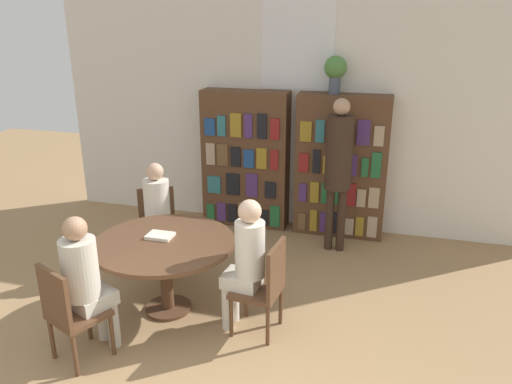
{
  "coord_description": "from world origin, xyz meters",
  "views": [
    {
      "loc": [
        1.18,
        -2.24,
        2.68
      ],
      "look_at": [
        -0.04,
        2.18,
        1.05
      ],
      "focal_mm": 35.0,
      "sensor_mm": 36.0,
      "label": 1
    }
  ],
  "objects_px": {
    "flower_vase": "(335,70)",
    "chair_left_side": "(158,224)",
    "seated_reader_back": "(85,277)",
    "librarian_standing": "(339,160)",
    "chair_far_side": "(265,284)",
    "bookshelf_right": "(341,167)",
    "bookshelf_left": "(246,160)",
    "chair_near_camera": "(69,310)",
    "seated_reader_left": "(158,212)",
    "reading_table": "(165,251)",
    "seated_reader_right": "(246,258)"
  },
  "relations": [
    {
      "from": "bookshelf_left",
      "to": "seated_reader_right",
      "type": "bearing_deg",
      "value": -73.5
    },
    {
      "from": "seated_reader_left",
      "to": "bookshelf_right",
      "type": "bearing_deg",
      "value": -168.86
    },
    {
      "from": "seated_reader_right",
      "to": "chair_far_side",
      "type": "bearing_deg",
      "value": -90.0
    },
    {
      "from": "chair_left_side",
      "to": "chair_far_side",
      "type": "distance_m",
      "value": 1.77
    },
    {
      "from": "librarian_standing",
      "to": "bookshelf_right",
      "type": "bearing_deg",
      "value": 91.8
    },
    {
      "from": "seated_reader_back",
      "to": "librarian_standing",
      "type": "distance_m",
      "value": 3.05
    },
    {
      "from": "chair_far_side",
      "to": "librarian_standing",
      "type": "bearing_deg",
      "value": -5.87
    },
    {
      "from": "chair_near_camera",
      "to": "seated_reader_left",
      "type": "relative_size",
      "value": 0.71
    },
    {
      "from": "reading_table",
      "to": "seated_reader_right",
      "type": "xyz_separation_m",
      "value": [
        0.81,
        -0.09,
        0.09
      ]
    },
    {
      "from": "bookshelf_right",
      "to": "reading_table",
      "type": "relative_size",
      "value": 1.37
    },
    {
      "from": "bookshelf_left",
      "to": "chair_near_camera",
      "type": "relative_size",
      "value": 2.06
    },
    {
      "from": "bookshelf_left",
      "to": "seated_reader_back",
      "type": "xyz_separation_m",
      "value": [
        -0.45,
        -2.99,
        -0.19
      ]
    },
    {
      "from": "chair_left_side",
      "to": "chair_far_side",
      "type": "height_order",
      "value": "same"
    },
    {
      "from": "flower_vase",
      "to": "chair_far_side",
      "type": "bearing_deg",
      "value": -95.86
    },
    {
      "from": "reading_table",
      "to": "librarian_standing",
      "type": "distance_m",
      "value": 2.28
    },
    {
      "from": "bookshelf_right",
      "to": "flower_vase",
      "type": "bearing_deg",
      "value": 177.92
    },
    {
      "from": "reading_table",
      "to": "seated_reader_right",
      "type": "relative_size",
      "value": 1.05
    },
    {
      "from": "reading_table",
      "to": "seated_reader_right",
      "type": "bearing_deg",
      "value": -6.07
    },
    {
      "from": "bookshelf_right",
      "to": "librarian_standing",
      "type": "relative_size",
      "value": 0.98
    },
    {
      "from": "bookshelf_right",
      "to": "bookshelf_left",
      "type": "bearing_deg",
      "value": 180.0
    },
    {
      "from": "flower_vase",
      "to": "seated_reader_back",
      "type": "xyz_separation_m",
      "value": [
        -1.56,
        -3.0,
        -1.36
      ]
    },
    {
      "from": "flower_vase",
      "to": "chair_left_side",
      "type": "xyz_separation_m",
      "value": [
        -1.72,
        -1.39,
        -1.59
      ]
    },
    {
      "from": "bookshelf_left",
      "to": "seated_reader_back",
      "type": "relative_size",
      "value": 1.46
    },
    {
      "from": "chair_near_camera",
      "to": "librarian_standing",
      "type": "bearing_deg",
      "value": 80.16
    },
    {
      "from": "bookshelf_left",
      "to": "flower_vase",
      "type": "xyz_separation_m",
      "value": [
        1.11,
        0.0,
        1.17
      ]
    },
    {
      "from": "reading_table",
      "to": "seated_reader_back",
      "type": "distance_m",
      "value": 0.82
    },
    {
      "from": "bookshelf_right",
      "to": "flower_vase",
      "type": "relative_size",
      "value": 4.03
    },
    {
      "from": "bookshelf_left",
      "to": "chair_near_camera",
      "type": "distance_m",
      "value": 3.22
    },
    {
      "from": "chair_far_side",
      "to": "seated_reader_back",
      "type": "bearing_deg",
      "value": 121.96
    },
    {
      "from": "flower_vase",
      "to": "reading_table",
      "type": "height_order",
      "value": "flower_vase"
    },
    {
      "from": "bookshelf_right",
      "to": "seated_reader_back",
      "type": "distance_m",
      "value": 3.44
    },
    {
      "from": "flower_vase",
      "to": "chair_near_camera",
      "type": "height_order",
      "value": "flower_vase"
    },
    {
      "from": "flower_vase",
      "to": "seated_reader_right",
      "type": "relative_size",
      "value": 0.36
    },
    {
      "from": "seated_reader_right",
      "to": "seated_reader_back",
      "type": "relative_size",
      "value": 1.01
    },
    {
      "from": "bookshelf_right",
      "to": "seated_reader_left",
      "type": "bearing_deg",
      "value": -138.94
    },
    {
      "from": "reading_table",
      "to": "chair_left_side",
      "type": "distance_m",
      "value": 1.0
    },
    {
      "from": "bookshelf_right",
      "to": "seated_reader_left",
      "type": "xyz_separation_m",
      "value": [
        -1.77,
        -1.54,
        -0.2
      ]
    },
    {
      "from": "reading_table",
      "to": "librarian_standing",
      "type": "bearing_deg",
      "value": 51.71
    },
    {
      "from": "chair_far_side",
      "to": "chair_left_side",
      "type": "bearing_deg",
      "value": 63.0
    },
    {
      "from": "flower_vase",
      "to": "chair_left_side",
      "type": "distance_m",
      "value": 2.72
    },
    {
      "from": "bookshelf_left",
      "to": "chair_far_side",
      "type": "height_order",
      "value": "bookshelf_left"
    },
    {
      "from": "flower_vase",
      "to": "chair_near_camera",
      "type": "bearing_deg",
      "value": -117.35
    },
    {
      "from": "flower_vase",
      "to": "librarian_standing",
      "type": "bearing_deg",
      "value": -73.55
    },
    {
      "from": "bookshelf_left",
      "to": "seated_reader_left",
      "type": "relative_size",
      "value": 1.46
    },
    {
      "from": "bookshelf_right",
      "to": "chair_near_camera",
      "type": "height_order",
      "value": "bookshelf_right"
    },
    {
      "from": "chair_left_side",
      "to": "seated_reader_back",
      "type": "xyz_separation_m",
      "value": [
        0.16,
        -1.6,
        0.22
      ]
    },
    {
      "from": "flower_vase",
      "to": "seated_reader_left",
      "type": "distance_m",
      "value": 2.63
    },
    {
      "from": "bookshelf_left",
      "to": "seated_reader_left",
      "type": "distance_m",
      "value": 1.64
    },
    {
      "from": "reading_table",
      "to": "librarian_standing",
      "type": "xyz_separation_m",
      "value": [
        1.38,
        1.75,
        0.51
      ]
    },
    {
      "from": "chair_near_camera",
      "to": "librarian_standing",
      "type": "xyz_separation_m",
      "value": [
        1.78,
        2.65,
        0.64
      ]
    }
  ]
}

